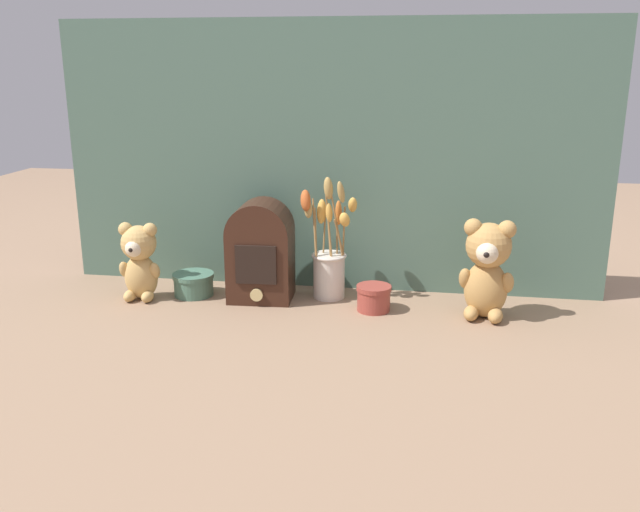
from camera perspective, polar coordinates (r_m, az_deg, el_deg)
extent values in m
plane|color=#8E7056|center=(1.68, -0.11, -4.33)|extent=(4.00, 4.00, 0.00)
cube|color=#4C6B5B|center=(1.75, 0.77, 8.21)|extent=(1.41, 0.02, 0.69)
ellipsoid|color=tan|center=(1.64, 13.78, -2.76)|extent=(0.11, 0.10, 0.14)
sphere|color=tan|center=(1.61, 14.03, 0.85)|extent=(0.11, 0.11, 0.11)
sphere|color=beige|center=(1.57, 13.91, 0.27)|extent=(0.05, 0.05, 0.05)
sphere|color=black|center=(1.55, 13.85, 0.10)|extent=(0.01, 0.01, 0.01)
sphere|color=tan|center=(1.60, 15.49, 2.16)|extent=(0.04, 0.04, 0.04)
sphere|color=tan|center=(1.60, 12.77, 2.38)|extent=(0.04, 0.04, 0.04)
ellipsoid|color=tan|center=(1.62, 15.50, -2.19)|extent=(0.04, 0.05, 0.06)
ellipsoid|color=tan|center=(1.63, 12.13, -1.89)|extent=(0.04, 0.05, 0.06)
ellipsoid|color=tan|center=(1.63, 14.55, -4.89)|extent=(0.04, 0.06, 0.03)
ellipsoid|color=tan|center=(1.63, 12.60, -4.72)|extent=(0.04, 0.06, 0.03)
ellipsoid|color=tan|center=(1.78, -14.82, -1.71)|extent=(0.09, 0.07, 0.12)
sphere|color=tan|center=(1.76, -15.03, 1.07)|extent=(0.09, 0.09, 0.09)
sphere|color=beige|center=(1.73, -15.42, 0.62)|extent=(0.04, 0.04, 0.04)
sphere|color=black|center=(1.71, -15.64, 0.49)|extent=(0.01, 0.01, 0.01)
sphere|color=tan|center=(1.74, -14.13, 2.14)|extent=(0.04, 0.04, 0.04)
sphere|color=tan|center=(1.76, -16.07, 2.19)|extent=(0.04, 0.04, 0.04)
ellipsoid|color=tan|center=(1.75, -13.73, -1.21)|extent=(0.03, 0.04, 0.05)
ellipsoid|color=tan|center=(1.78, -16.15, -1.10)|extent=(0.03, 0.04, 0.05)
ellipsoid|color=tan|center=(1.76, -14.32, -3.33)|extent=(0.03, 0.05, 0.03)
ellipsoid|color=tan|center=(1.78, -15.72, -3.25)|extent=(0.03, 0.05, 0.03)
cylinder|color=silver|center=(1.73, 0.76, -1.65)|extent=(0.08, 0.08, 0.12)
torus|color=silver|center=(1.72, 0.77, 0.04)|extent=(0.09, 0.09, 0.01)
cylinder|color=#9E7542|center=(1.67, 1.42, 2.68)|extent=(0.03, 0.03, 0.17)
ellipsoid|color=tan|center=(1.63, 1.78, 5.41)|extent=(0.03, 0.03, 0.06)
cylinder|color=#9E7542|center=(1.69, -0.48, 2.41)|extent=(0.02, 0.05, 0.14)
ellipsoid|color=#C65B28|center=(1.67, -1.22, 4.70)|extent=(0.04, 0.05, 0.06)
cylinder|color=#9E7542|center=(1.70, 1.44, 1.90)|extent=(0.00, 0.01, 0.11)
ellipsoid|color=orange|center=(1.68, 1.58, 3.66)|extent=(0.02, 0.02, 0.06)
cylinder|color=#9E7542|center=(1.68, 0.77, 1.84)|extent=(0.01, 0.01, 0.11)
ellipsoid|color=gold|center=(1.66, 0.77, 3.66)|extent=(0.02, 0.02, 0.05)
cylinder|color=#9E7542|center=(1.67, 0.72, 2.84)|extent=(0.02, 0.01, 0.17)
ellipsoid|color=tan|center=(1.64, 0.71, 5.72)|extent=(0.03, 0.02, 0.06)
cylinder|color=#9E7542|center=(1.70, -0.37, 2.05)|extent=(0.01, 0.04, 0.12)
ellipsoid|color=tan|center=(1.68, -1.00, 3.96)|extent=(0.03, 0.04, 0.05)
cylinder|color=#9E7542|center=(1.71, 0.24, 2.02)|extent=(0.01, 0.01, 0.11)
ellipsoid|color=gold|center=(1.70, 0.13, 3.78)|extent=(0.03, 0.04, 0.06)
cylinder|color=#9E7542|center=(1.68, 1.62, 1.57)|extent=(0.03, 0.03, 0.10)
ellipsoid|color=gold|center=(1.66, 2.09, 3.08)|extent=(0.04, 0.04, 0.04)
cylinder|color=#9E7542|center=(1.70, 2.03, 2.25)|extent=(0.01, 0.05, 0.13)
ellipsoid|color=gold|center=(1.69, 2.77, 4.33)|extent=(0.03, 0.04, 0.05)
cube|color=#381E14|center=(1.72, -4.99, -0.80)|extent=(0.16, 0.13, 0.18)
cylinder|color=#381E14|center=(1.70, -5.06, 2.04)|extent=(0.16, 0.13, 0.16)
cube|color=black|center=(1.65, -5.43, -0.75)|extent=(0.10, 0.01, 0.10)
cylinder|color=#D6BC7A|center=(1.67, -5.37, -3.29)|extent=(0.03, 0.01, 0.03)
cylinder|color=#993D33|center=(1.66, 4.55, -3.72)|extent=(0.08, 0.08, 0.05)
cylinder|color=#993D33|center=(1.64, 4.57, -2.68)|extent=(0.08, 0.08, 0.01)
cylinder|color=#47705B|center=(1.79, -10.59, -2.52)|extent=(0.10, 0.10, 0.05)
cylinder|color=#47705B|center=(1.78, -10.64, -1.62)|extent=(0.11, 0.11, 0.01)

